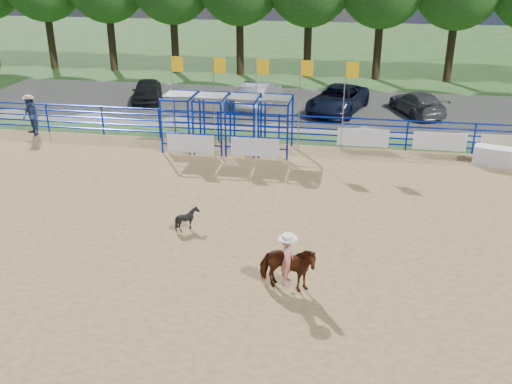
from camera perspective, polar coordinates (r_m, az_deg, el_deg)
ground at (r=18.73m, az=-1.65°, el=-4.78°), size 120.00×120.00×0.00m
arena_dirt at (r=18.72m, az=-1.65°, el=-4.75°), size 30.00×20.00×0.02m
gravel_strip at (r=34.51m, az=3.80°, el=8.44°), size 40.00×10.00×0.01m
announcer_table at (r=26.98m, az=22.56°, el=3.35°), size 1.67×1.15×0.81m
horse_and_rider at (r=15.71m, az=3.14°, el=-7.15°), size 1.77×1.00×2.40m
calf at (r=19.31m, az=-6.87°, el=-2.66°), size 0.74×0.67×0.79m
spectator_cowboy at (r=31.10m, az=-21.59°, el=7.12°), size 1.19×1.15×1.99m
car_a at (r=36.15m, az=-10.87°, el=9.89°), size 2.51×4.27×1.37m
car_b at (r=34.38m, az=0.30°, el=9.77°), size 2.25×4.85×1.54m
car_c at (r=33.56m, az=8.19°, el=9.16°), size 3.88×5.88×1.50m
car_d at (r=34.09m, az=15.82°, el=8.56°), size 3.32×4.82×1.30m
perimeter_fence at (r=18.39m, az=-1.67°, el=-2.71°), size 30.10×20.10×1.50m
chute_assembly at (r=26.66m, az=-2.07°, el=6.81°), size 19.32×2.41×4.20m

